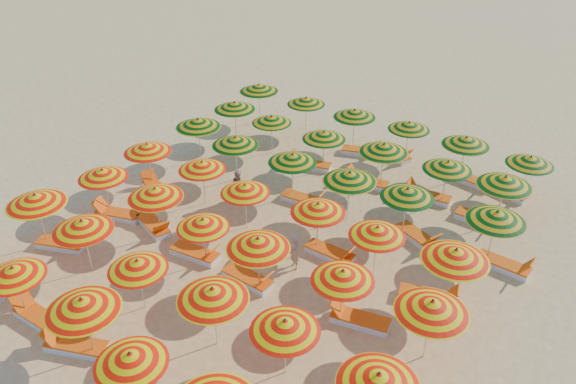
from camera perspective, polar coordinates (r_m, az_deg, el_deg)
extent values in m
plane|color=#F4C16C|center=(19.96, -0.80, -4.55)|extent=(120.00, 120.00, 0.00)
cylinder|color=silver|center=(18.05, -25.58, -9.20)|extent=(0.03, 0.03, 1.75)
cone|color=#EA6600|center=(17.60, -26.13, -7.31)|extent=(1.80, 1.80, 0.33)
sphere|color=black|center=(17.49, -26.28, -6.82)|extent=(0.06, 0.06, 0.06)
cylinder|color=silver|center=(16.01, -19.63, -12.98)|extent=(0.04, 0.04, 1.96)
cone|color=#EA6600|center=(15.45, -20.19, -10.70)|extent=(2.06, 2.06, 0.37)
sphere|color=black|center=(15.32, -20.33, -10.10)|extent=(0.07, 0.07, 0.07)
cylinder|color=silver|center=(14.59, -15.27, -18.01)|extent=(0.03, 0.03, 1.76)
cone|color=#EA6600|center=(14.03, -15.71, -15.96)|extent=(1.93, 1.93, 0.33)
sphere|color=black|center=(13.90, -15.82, -15.42)|extent=(0.06, 0.06, 0.06)
cylinder|color=silver|center=(20.76, -23.76, -2.70)|extent=(0.04, 0.04, 1.99)
cone|color=#EA6600|center=(20.33, -24.26, -0.68)|extent=(2.51, 2.51, 0.38)
sphere|color=black|center=(20.22, -24.39, -0.16)|extent=(0.07, 0.07, 0.07)
cylinder|color=silver|center=(19.00, -19.73, -5.25)|extent=(0.04, 0.04, 1.89)
cone|color=#EA6600|center=(18.55, -20.17, -3.21)|extent=(1.97, 1.97, 0.36)
sphere|color=black|center=(18.44, -20.29, -2.68)|extent=(0.06, 0.06, 0.06)
cylinder|color=silver|center=(17.12, -14.70, -9.15)|extent=(0.03, 0.03, 1.74)
cone|color=#EA6600|center=(16.65, -15.05, -7.16)|extent=(2.28, 2.28, 0.33)
sphere|color=black|center=(16.53, -15.14, -6.65)|extent=(0.06, 0.06, 0.06)
cylinder|color=silver|center=(15.56, -7.45, -12.55)|extent=(0.04, 0.04, 1.95)
cone|color=#EA6600|center=(14.99, -7.67, -10.22)|extent=(2.32, 2.32, 0.37)
sphere|color=black|center=(14.85, -7.73, -9.60)|extent=(0.06, 0.06, 0.06)
cylinder|color=silver|center=(14.78, -0.29, -15.55)|extent=(0.03, 0.03, 1.80)
cone|color=#EA6600|center=(14.22, -0.30, -13.40)|extent=(2.28, 2.28, 0.34)
sphere|color=black|center=(14.08, -0.30, -12.83)|extent=(0.06, 0.06, 0.06)
cone|color=#EA6600|center=(13.11, 9.19, -18.28)|extent=(1.93, 1.93, 0.36)
sphere|color=black|center=(12.96, 9.27, -17.68)|extent=(0.06, 0.06, 0.06)
cylinder|color=silver|center=(21.82, -17.99, 0.01)|extent=(0.03, 0.03, 1.81)
cone|color=#EA6600|center=(21.45, -18.33, 1.79)|extent=(1.89, 1.89, 0.34)
sphere|color=black|center=(21.36, -18.41, 2.25)|extent=(0.06, 0.06, 0.06)
cylinder|color=silver|center=(19.96, -13.07, -2.12)|extent=(0.04, 0.04, 1.92)
cone|color=#EA6600|center=(19.53, -13.35, -0.09)|extent=(2.18, 2.18, 0.37)
sphere|color=black|center=(19.42, -13.43, 0.44)|extent=(0.06, 0.06, 0.06)
cylinder|color=silver|center=(18.43, -8.46, -5.07)|extent=(0.03, 0.03, 1.72)
cone|color=#EA6600|center=(18.01, -8.64, -3.17)|extent=(2.20, 2.20, 0.33)
sphere|color=black|center=(17.90, -8.69, -2.67)|extent=(0.06, 0.06, 0.06)
cylinder|color=silver|center=(17.13, -2.99, -7.47)|extent=(0.04, 0.04, 1.94)
cone|color=#EA6600|center=(16.62, -3.07, -5.21)|extent=(2.33, 2.33, 0.37)
sphere|color=black|center=(16.49, -3.09, -4.62)|extent=(0.06, 0.06, 0.06)
cylinder|color=silver|center=(16.22, 5.45, -10.55)|extent=(0.03, 0.03, 1.80)
cone|color=#EA6600|center=(15.71, 5.59, -8.42)|extent=(2.19, 2.19, 0.34)
sphere|color=black|center=(15.59, 5.63, -7.86)|extent=(0.06, 0.06, 0.06)
cylinder|color=silver|center=(15.54, 14.01, -13.49)|extent=(0.04, 0.04, 1.94)
cone|color=#EA6600|center=(14.97, 14.43, -11.19)|extent=(2.00, 2.00, 0.37)
sphere|color=black|center=(14.84, 14.53, -10.58)|extent=(0.06, 0.06, 0.06)
cylinder|color=silver|center=(23.07, -13.84, 2.56)|extent=(0.04, 0.04, 1.88)
cone|color=#EA6600|center=(22.70, -14.10, 4.36)|extent=(2.39, 2.39, 0.36)
sphere|color=black|center=(22.61, -14.17, 4.82)|extent=(0.06, 0.06, 0.06)
cylinder|color=silver|center=(21.53, -8.57, 0.85)|extent=(0.03, 0.03, 1.79)
cone|color=#EA6600|center=(21.16, -8.73, 2.66)|extent=(1.79, 1.79, 0.34)
sphere|color=black|center=(21.06, -8.77, 3.12)|extent=(0.06, 0.06, 0.06)
cylinder|color=silver|center=(20.00, -4.30, -1.52)|extent=(0.03, 0.03, 1.75)
cone|color=#EA6600|center=(19.60, -4.39, 0.34)|extent=(2.15, 2.15, 0.33)
sphere|color=black|center=(19.50, -4.41, 0.82)|extent=(0.06, 0.06, 0.06)
cylinder|color=silver|center=(18.83, 3.00, -3.64)|extent=(0.03, 0.03, 1.83)
cone|color=#EA6600|center=(18.38, 3.07, -1.61)|extent=(2.18, 2.18, 0.35)
sphere|color=black|center=(18.28, 3.08, -1.08)|extent=(0.06, 0.06, 0.06)
cylinder|color=silver|center=(18.00, 8.86, -5.98)|extent=(0.03, 0.03, 1.79)
cone|color=#EA6600|center=(17.55, 9.06, -3.96)|extent=(2.32, 2.32, 0.34)
sphere|color=black|center=(17.44, 9.11, -3.44)|extent=(0.06, 0.06, 0.06)
cylinder|color=silver|center=(17.29, 16.24, -8.40)|extent=(0.04, 0.04, 1.99)
cone|color=#EA6600|center=(16.77, 16.67, -6.13)|extent=(2.01, 2.01, 0.38)
sphere|color=black|center=(16.65, 16.79, -5.53)|extent=(0.07, 0.07, 0.07)
cylinder|color=silver|center=(24.66, -8.96, 5.16)|extent=(0.04, 0.04, 1.95)
cone|color=#635A04|center=(24.31, -9.12, 6.95)|extent=(2.03, 2.03, 0.37)
sphere|color=black|center=(24.22, -9.17, 7.41)|extent=(0.07, 0.07, 0.07)
cylinder|color=silver|center=(22.99, -5.29, 3.32)|extent=(0.04, 0.04, 1.90)
cone|color=#635A04|center=(22.61, -5.39, 5.16)|extent=(2.47, 2.47, 0.36)
sphere|color=black|center=(22.52, -5.41, 5.64)|extent=(0.06, 0.06, 0.06)
cylinder|color=silver|center=(21.67, 0.44, 1.56)|extent=(0.04, 0.04, 1.87)
cone|color=#635A04|center=(21.28, 0.45, 3.45)|extent=(2.48, 2.48, 0.36)
sphere|color=black|center=(21.19, 0.45, 3.94)|extent=(0.06, 0.06, 0.06)
cylinder|color=silver|center=(20.44, 6.16, -0.50)|extent=(0.04, 0.04, 1.95)
cone|color=#635A04|center=(20.01, 6.29, 1.56)|extent=(2.21, 2.21, 0.37)
sphere|color=black|center=(19.91, 6.33, 2.10)|extent=(0.07, 0.07, 0.07)
cylinder|color=silver|center=(19.96, 11.79, -2.05)|extent=(0.04, 0.04, 1.86)
cone|color=#635A04|center=(19.54, 12.04, -0.08)|extent=(2.05, 2.05, 0.35)
sphere|color=black|center=(19.43, 12.11, 0.44)|extent=(0.06, 0.06, 0.06)
cylinder|color=silver|center=(19.44, 20.00, -4.36)|extent=(0.04, 0.04, 1.92)
cone|color=#635A04|center=(19.00, 20.45, -2.32)|extent=(2.32, 2.32, 0.37)
sphere|color=black|center=(18.89, 20.56, -1.78)|extent=(0.06, 0.06, 0.06)
cylinder|color=silver|center=(26.31, -5.36, 7.07)|extent=(0.04, 0.04, 1.90)
cone|color=#635A04|center=(25.98, -5.45, 8.72)|extent=(2.20, 2.20, 0.36)
sphere|color=black|center=(25.91, -5.47, 9.15)|extent=(0.06, 0.06, 0.06)
cylinder|color=silver|center=(25.14, -1.65, 5.81)|extent=(0.03, 0.03, 1.74)
cone|color=#635A04|center=(24.82, -1.68, 7.38)|extent=(1.92, 1.92, 0.33)
sphere|color=black|center=(24.74, -1.69, 7.79)|extent=(0.06, 0.06, 0.06)
cylinder|color=silver|center=(23.62, 3.61, 4.07)|extent=(0.03, 0.03, 1.80)
cone|color=#635A04|center=(23.27, 3.68, 5.78)|extent=(2.31, 2.31, 0.34)
sphere|color=black|center=(23.19, 3.69, 6.22)|extent=(0.06, 0.06, 0.06)
cylinder|color=silver|center=(22.57, 9.52, 2.50)|extent=(0.04, 0.04, 1.95)
cone|color=#635A04|center=(22.18, 9.71, 4.42)|extent=(2.02, 2.02, 0.37)
sphere|color=black|center=(22.08, 9.76, 4.91)|extent=(0.07, 0.07, 0.07)
cylinder|color=silver|center=(22.05, 15.62, 0.79)|extent=(0.03, 0.03, 1.83)
cone|color=#635A04|center=(21.67, 15.91, 2.60)|extent=(1.94, 1.94, 0.35)
sphere|color=black|center=(21.58, 15.99, 3.07)|extent=(0.06, 0.06, 0.06)
cylinder|color=silver|center=(21.47, 20.77, -0.89)|extent=(0.04, 0.04, 1.94)
cone|color=#635A04|center=(21.07, 21.19, 1.04)|extent=(2.12, 2.12, 0.37)
sphere|color=black|center=(20.97, 21.30, 1.54)|extent=(0.06, 0.06, 0.06)
cylinder|color=silver|center=(28.23, -2.92, 8.94)|extent=(0.04, 0.04, 1.93)
cone|color=#635A04|center=(27.92, -2.97, 10.53)|extent=(2.36, 2.36, 0.37)
sphere|color=black|center=(27.85, -2.98, 10.94)|extent=(0.06, 0.06, 0.06)
cylinder|color=silver|center=(26.99, 1.82, 7.72)|extent=(0.03, 0.03, 1.79)
cone|color=#635A04|center=(26.69, 1.85, 9.24)|extent=(2.14, 2.14, 0.34)
sphere|color=black|center=(26.62, 1.86, 9.63)|extent=(0.06, 0.06, 0.06)
cylinder|color=silver|center=(25.56, 6.67, 6.24)|extent=(0.04, 0.04, 1.90)
cone|color=#635A04|center=(25.22, 6.79, 7.94)|extent=(2.47, 2.47, 0.36)
sphere|color=black|center=(25.14, 6.82, 8.37)|extent=(0.06, 0.06, 0.06)
cylinder|color=silver|center=(24.98, 12.01, 4.98)|extent=(0.03, 0.03, 1.79)
cone|color=#635A04|center=(24.65, 12.20, 6.59)|extent=(2.29, 2.29, 0.34)
sphere|color=black|center=(24.57, 12.25, 7.01)|extent=(0.06, 0.06, 0.06)
cylinder|color=silver|center=(23.93, 17.33, 3.16)|extent=(0.04, 0.04, 1.92)
cone|color=#635A04|center=(23.57, 17.64, 4.94)|extent=(2.07, 2.07, 0.37)
sphere|color=black|center=(23.48, 17.72, 5.40)|extent=(0.06, 0.06, 0.06)
cylinder|color=silver|center=(23.53, 23.01, 1.30)|extent=(0.03, 0.03, 1.78)
cone|color=#635A04|center=(23.19, 23.39, 2.95)|extent=(2.28, 2.28, 0.34)
sphere|color=black|center=(23.10, 23.49, 3.38)|extent=(0.06, 0.06, 0.06)
cube|color=white|center=(18.15, -23.92, -11.71)|extent=(1.71, 0.60, 0.20)
cube|color=#E5570A|center=(18.07, -24.00, -11.40)|extent=(1.71, 0.60, 0.06)
cube|color=#E5570A|center=(18.42, -25.42, -9.95)|extent=(0.37, 0.59, 0.48)
cube|color=white|center=(16.91, -20.64, -14.54)|extent=(1.79, 1.16, 0.20)
cube|color=#E5570A|center=(16.82, -20.72, -14.22)|extent=(1.79, 1.16, 0.06)
cube|color=#E5570A|center=(17.02, -22.91, -13.13)|extent=(0.55, 0.67, 0.48)
cube|color=white|center=(20.90, -22.00, -5.01)|extent=(1.79, 1.15, 0.20)
cube|color=#E5570A|center=(20.83, -22.07, -4.72)|extent=(1.79, 1.15, 0.06)
cube|color=#E5570A|center=(20.34, -20.55, -4.53)|extent=(0.55, 0.67, 0.48)
cube|color=white|center=(21.82, -16.84, -2.28)|extent=(1.80, 1.08, 0.20)
cube|color=#E5570A|center=(21.75, -16.89, -2.00)|extent=(1.80, 1.08, 0.06)
cube|color=#E5570A|center=(22.00, -18.53, -1.22)|extent=(0.53, 0.66, 0.48)
cube|color=white|center=(20.88, -13.51, -3.40)|extent=(1.80, 1.10, 0.20)
cube|color=#E5570A|center=(20.81, -13.55, -3.10)|extent=(1.80, 1.10, 0.06)
cube|color=#E5570A|center=(20.14, -12.78, -3.50)|extent=(0.53, 0.67, 0.48)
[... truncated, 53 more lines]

